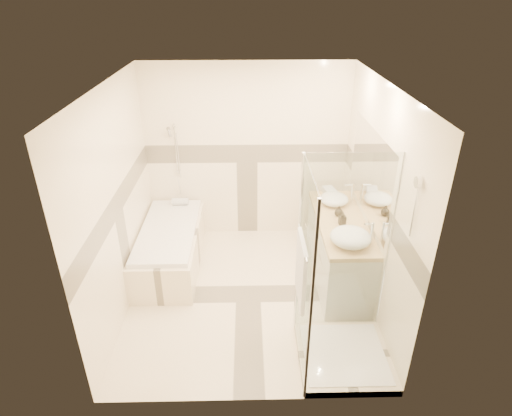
{
  "coord_description": "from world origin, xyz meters",
  "views": [
    {
      "loc": [
        0.01,
        -4.13,
        3.34
      ],
      "look_at": [
        0.1,
        0.25,
        1.05
      ],
      "focal_mm": 30.0,
      "sensor_mm": 36.0,
      "label": 1
    }
  ],
  "objects_px": {
    "vanity": "(338,250)",
    "vessel_sink_far": "(350,237)",
    "shower_enclosure": "(334,316)",
    "amenity_bottle_a": "(342,218)",
    "bathtub": "(170,245)",
    "amenity_bottle_b": "(339,211)",
    "vessel_sink_near": "(334,199)"
  },
  "relations": [
    {
      "from": "amenity_bottle_a",
      "to": "amenity_bottle_b",
      "type": "height_order",
      "value": "amenity_bottle_a"
    },
    {
      "from": "bathtub",
      "to": "vessel_sink_far",
      "type": "height_order",
      "value": "vessel_sink_far"
    },
    {
      "from": "vessel_sink_near",
      "to": "vessel_sink_far",
      "type": "height_order",
      "value": "vessel_sink_far"
    },
    {
      "from": "vanity",
      "to": "amenity_bottle_a",
      "type": "distance_m",
      "value": 0.52
    },
    {
      "from": "shower_enclosure",
      "to": "vessel_sink_near",
      "type": "bearing_deg",
      "value": 80.81
    },
    {
      "from": "shower_enclosure",
      "to": "vessel_sink_far",
      "type": "bearing_deg",
      "value": 69.69
    },
    {
      "from": "amenity_bottle_a",
      "to": "amenity_bottle_b",
      "type": "bearing_deg",
      "value": 90.0
    },
    {
      "from": "shower_enclosure",
      "to": "vessel_sink_near",
      "type": "height_order",
      "value": "shower_enclosure"
    },
    {
      "from": "bathtub",
      "to": "amenity_bottle_a",
      "type": "bearing_deg",
      "value": -12.03
    },
    {
      "from": "shower_enclosure",
      "to": "amenity_bottle_a",
      "type": "height_order",
      "value": "shower_enclosure"
    },
    {
      "from": "vessel_sink_near",
      "to": "amenity_bottle_b",
      "type": "bearing_deg",
      "value": -90.0
    },
    {
      "from": "vanity",
      "to": "vessel_sink_far",
      "type": "bearing_deg",
      "value": -92.14
    },
    {
      "from": "shower_enclosure",
      "to": "vessel_sink_far",
      "type": "relative_size",
      "value": 4.6
    },
    {
      "from": "vessel_sink_near",
      "to": "vessel_sink_far",
      "type": "relative_size",
      "value": 0.82
    },
    {
      "from": "amenity_bottle_a",
      "to": "amenity_bottle_b",
      "type": "distance_m",
      "value": 0.2
    },
    {
      "from": "bathtub",
      "to": "amenity_bottle_b",
      "type": "bearing_deg",
      "value": -6.72
    },
    {
      "from": "vanity",
      "to": "vessel_sink_far",
      "type": "height_order",
      "value": "vessel_sink_far"
    },
    {
      "from": "vessel_sink_near",
      "to": "amenity_bottle_b",
      "type": "xyz_separation_m",
      "value": [
        0.0,
        -0.32,
        -0.0
      ]
    },
    {
      "from": "vessel_sink_far",
      "to": "amenity_bottle_b",
      "type": "distance_m",
      "value": 0.63
    },
    {
      "from": "vessel_sink_near",
      "to": "amenity_bottle_b",
      "type": "distance_m",
      "value": 0.32
    },
    {
      "from": "vessel_sink_far",
      "to": "amenity_bottle_a",
      "type": "xyz_separation_m",
      "value": [
        0.0,
        0.43,
        -0.01
      ]
    },
    {
      "from": "bathtub",
      "to": "vessel_sink_far",
      "type": "relative_size",
      "value": 3.83
    },
    {
      "from": "bathtub",
      "to": "amenity_bottle_a",
      "type": "height_order",
      "value": "amenity_bottle_a"
    },
    {
      "from": "vanity",
      "to": "vessel_sink_near",
      "type": "height_order",
      "value": "vessel_sink_near"
    },
    {
      "from": "vessel_sink_far",
      "to": "amenity_bottle_a",
      "type": "height_order",
      "value": "vessel_sink_far"
    },
    {
      "from": "vessel_sink_far",
      "to": "vessel_sink_near",
      "type": "bearing_deg",
      "value": 90.0
    },
    {
      "from": "vanity",
      "to": "bathtub",
      "type": "bearing_deg",
      "value": 170.75
    },
    {
      "from": "shower_enclosure",
      "to": "amenity_bottle_a",
      "type": "distance_m",
      "value": 1.27
    },
    {
      "from": "shower_enclosure",
      "to": "amenity_bottle_a",
      "type": "relative_size",
      "value": 12.34
    },
    {
      "from": "vessel_sink_near",
      "to": "amenity_bottle_a",
      "type": "bearing_deg",
      "value": -90.0
    },
    {
      "from": "vanity",
      "to": "vessel_sink_far",
      "type": "relative_size",
      "value": 3.65
    },
    {
      "from": "bathtub",
      "to": "amenity_bottle_b",
      "type": "height_order",
      "value": "amenity_bottle_b"
    }
  ]
}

